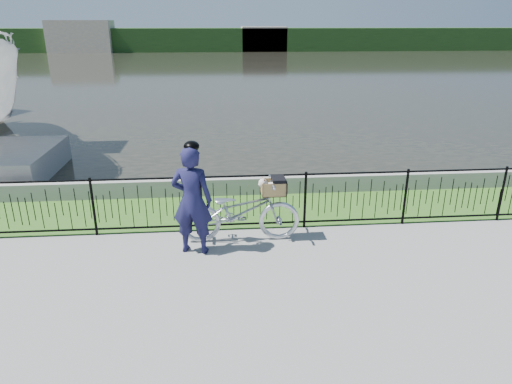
{
  "coord_description": "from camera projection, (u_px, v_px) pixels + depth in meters",
  "views": [
    {
      "loc": [
        -0.65,
        -6.49,
        3.81
      ],
      "look_at": [
        -0.01,
        1.0,
        1.0
      ],
      "focal_mm": 32.0,
      "sensor_mm": 36.0,
      "label": 1
    }
  ],
  "objects": [
    {
      "name": "far_building_right",
      "position": [
        264.0,
        39.0,
        61.95
      ],
      "size": [
        6.0,
        3.0,
        3.2
      ],
      "primitive_type": "cube",
      "color": "#B7A893",
      "rests_on": "ground"
    },
    {
      "name": "fence",
      "position": [
        254.0,
        202.0,
        8.74
      ],
      "size": [
        14.0,
        0.06,
        1.15
      ],
      "primitive_type": null,
      "color": "black",
      "rests_on": "ground"
    },
    {
      "name": "cyclist",
      "position": [
        192.0,
        199.0,
        7.75
      ],
      "size": [
        0.78,
        0.59,
        1.99
      ],
      "color": "#16153B",
      "rests_on": "ground"
    },
    {
      "name": "bicycle_rig",
      "position": [
        240.0,
        211.0,
        8.29
      ],
      "size": [
        2.19,
        0.76,
        1.22
      ],
      "color": "silver",
      "rests_on": "ground"
    },
    {
      "name": "far_treeline",
      "position": [
        220.0,
        40.0,
        62.9
      ],
      "size": [
        120.0,
        6.0,
        3.0
      ],
      "primitive_type": "cube",
      "color": "#214119",
      "rests_on": "ground"
    },
    {
      "name": "quay_wall",
      "position": [
        247.0,
        185.0,
        10.73
      ],
      "size": [
        60.0,
        0.3,
        0.4
      ],
      "primitive_type": "cube",
      "color": "gray",
      "rests_on": "ground"
    },
    {
      "name": "grass_strip",
      "position": [
        250.0,
        209.0,
        9.87
      ],
      "size": [
        60.0,
        2.0,
        0.01
      ],
      "primitive_type": "cube",
      "color": "#34621E",
      "rests_on": "ground"
    },
    {
      "name": "far_building_left",
      "position": [
        81.0,
        36.0,
        59.42
      ],
      "size": [
        8.0,
        4.0,
        4.0
      ],
      "primitive_type": "cube",
      "color": "#B7A893",
      "rests_on": "ground"
    },
    {
      "name": "ground",
      "position": [
        262.0,
        271.0,
        7.44
      ],
      "size": [
        120.0,
        120.0,
        0.0
      ],
      "primitive_type": "plane",
      "color": "gray",
      "rests_on": "ground"
    },
    {
      "name": "water",
      "position": [
        223.0,
        70.0,
        38.24
      ],
      "size": [
        120.0,
        120.0,
        0.0
      ],
      "primitive_type": "plane",
      "color": "black",
      "rests_on": "ground"
    }
  ]
}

